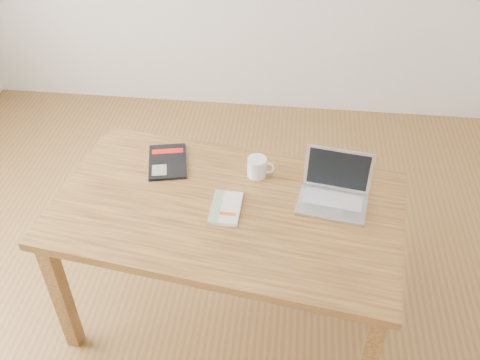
# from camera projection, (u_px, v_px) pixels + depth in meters

# --- Properties ---
(room) EXTENTS (4.04, 4.04, 2.70)m
(room) POSITION_uv_depth(u_px,v_px,m) (154.00, 74.00, 1.97)
(room) COLOR brown
(room) RESTS_ON ground
(desk) EXTENTS (1.61, 1.06, 0.75)m
(desk) POSITION_uv_depth(u_px,v_px,m) (227.00, 221.00, 2.37)
(desk) COLOR brown
(desk) RESTS_ON ground
(white_guidebook) EXTENTS (0.13, 0.21, 0.02)m
(white_guidebook) POSITION_uv_depth(u_px,v_px,m) (226.00, 208.00, 2.29)
(white_guidebook) COLOR beige
(white_guidebook) RESTS_ON desk
(black_guidebook) EXTENTS (0.23, 0.30, 0.01)m
(black_guidebook) POSITION_uv_depth(u_px,v_px,m) (168.00, 162.00, 2.54)
(black_guidebook) COLOR black
(black_guidebook) RESTS_ON desk
(laptop) EXTENTS (0.33, 0.28, 0.21)m
(laptop) POSITION_uv_depth(u_px,v_px,m) (334.00, 191.00, 2.32)
(laptop) COLOR silver
(laptop) RESTS_ON desk
(coffee_mug) EXTENTS (0.13, 0.09, 0.09)m
(coffee_mug) POSITION_uv_depth(u_px,v_px,m) (258.00, 167.00, 2.44)
(coffee_mug) COLOR white
(coffee_mug) RESTS_ON desk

